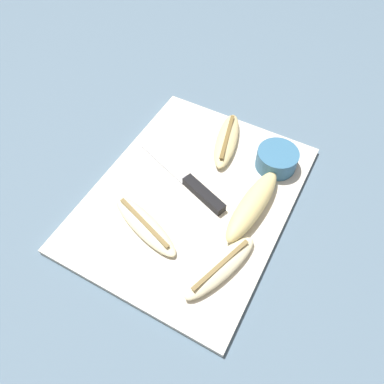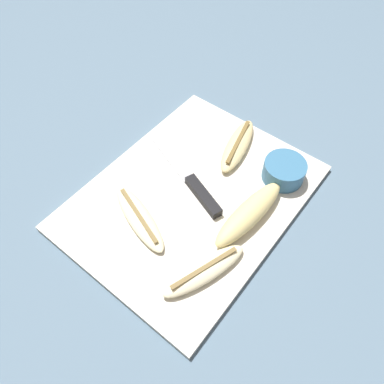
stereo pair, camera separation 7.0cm
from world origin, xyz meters
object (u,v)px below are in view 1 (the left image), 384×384
object	(u,v)px
banana_bright_far	(220,267)
banana_mellow_near	(225,140)
banana_golden_short	(252,205)
knife	(196,188)
banana_pale_long	(144,225)
prep_bowl	(277,159)

from	to	relation	value
banana_bright_far	banana_mellow_near	size ratio (longest dim) A/B	0.99
banana_bright_far	banana_mellow_near	xyz separation A→B (m)	(0.26, 0.12, 0.00)
banana_bright_far	banana_mellow_near	bearing A→B (deg)	24.07
banana_bright_far	banana_golden_short	xyz separation A→B (m)	(0.13, 0.00, 0.01)
banana_bright_far	banana_mellow_near	distance (m)	0.29
knife	banana_pale_long	distance (m)	0.12
banana_bright_far	knife	bearing A→B (deg)	41.96
banana_mellow_near	prep_bowl	distance (m)	0.12
banana_bright_far	banana_pale_long	bearing A→B (deg)	86.51
banana_bright_far	banana_golden_short	bearing A→B (deg)	0.60
banana_mellow_near	banana_bright_far	bearing A→B (deg)	-155.93
banana_pale_long	prep_bowl	world-z (taller)	prep_bowl
knife	banana_mellow_near	distance (m)	0.14
banana_golden_short	banana_mellow_near	bearing A→B (deg)	41.93
banana_mellow_near	knife	bearing A→B (deg)	-178.16
banana_bright_far	prep_bowl	size ratio (longest dim) A/B	1.99
banana_golden_short	prep_bowl	distance (m)	0.12
banana_pale_long	banana_golden_short	xyz separation A→B (m)	(0.12, -0.15, 0.01)
knife	prep_bowl	xyz separation A→B (m)	(0.13, -0.11, 0.01)
banana_golden_short	prep_bowl	xyz separation A→B (m)	(0.12, 0.00, 0.00)
banana_pale_long	banana_golden_short	bearing A→B (deg)	-50.79
knife	banana_mellow_near	bearing A→B (deg)	21.71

